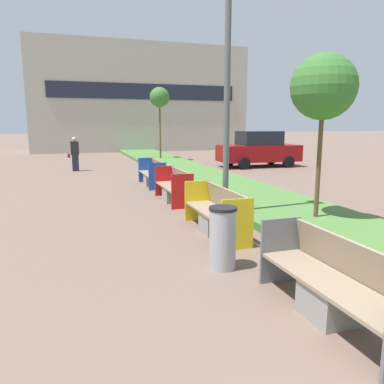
# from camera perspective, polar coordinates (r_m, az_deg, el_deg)

# --- Properties ---
(planter_grass_strip) EXTENTS (2.80, 120.00, 0.18)m
(planter_grass_strip) POSITION_cam_1_polar(r_m,az_deg,el_deg) (13.35, 4.66, 1.05)
(planter_grass_strip) COLOR #4C7A38
(planter_grass_strip) RESTS_ON ground
(building_backdrop) EXTENTS (17.56, 6.16, 8.57)m
(building_backdrop) POSITION_cam_1_polar(r_m,az_deg,el_deg) (33.58, -8.08, 13.79)
(building_backdrop) COLOR #B2AD9E
(building_backdrop) RESTS_ON ground
(bench_grey_frame) EXTENTS (0.65, 2.25, 0.94)m
(bench_grey_frame) POSITION_cam_1_polar(r_m,az_deg,el_deg) (4.78, 20.68, -13.52)
(bench_grey_frame) COLOR gray
(bench_grey_frame) RESTS_ON ground
(bench_yellow_frame) EXTENTS (0.65, 2.27, 0.94)m
(bench_yellow_frame) POSITION_cam_1_polar(r_m,az_deg,el_deg) (7.81, 3.77, -3.57)
(bench_yellow_frame) COLOR gray
(bench_yellow_frame) RESTS_ON ground
(bench_red_frame) EXTENTS (0.65, 2.02, 0.94)m
(bench_red_frame) POSITION_cam_1_polar(r_m,az_deg,el_deg) (10.92, -2.74, 0.43)
(bench_red_frame) COLOR gray
(bench_red_frame) RESTS_ON ground
(bench_blue_frame) EXTENTS (0.65, 2.01, 0.94)m
(bench_blue_frame) POSITION_cam_1_polar(r_m,az_deg,el_deg) (13.80, -6.02, 2.49)
(bench_blue_frame) COLOR gray
(bench_blue_frame) RESTS_ON ground
(litter_bin) EXTENTS (0.44, 0.44, 0.99)m
(litter_bin) POSITION_cam_1_polar(r_m,az_deg,el_deg) (5.91, 4.68, -6.96)
(litter_bin) COLOR #9EA0A5
(litter_bin) RESTS_ON ground
(street_lamp_post) EXTENTS (0.24, 0.44, 7.00)m
(street_lamp_post) POSITION_cam_1_polar(r_m,az_deg,el_deg) (8.87, 5.47, 20.90)
(street_lamp_post) COLOR #56595B
(street_lamp_post) RESTS_ON ground
(sapling_tree_near) EXTENTS (1.40, 1.40, 3.73)m
(sapling_tree_near) POSITION_cam_1_polar(r_m,az_deg,el_deg) (8.73, 19.40, 14.78)
(sapling_tree_near) COLOR brown
(sapling_tree_near) RESTS_ON ground
(sapling_tree_far) EXTENTS (1.18, 1.18, 4.37)m
(sapling_tree_far) POSITION_cam_1_polar(r_m,az_deg,el_deg) (22.97, -4.96, 14.10)
(sapling_tree_far) COLOR brown
(sapling_tree_far) RESTS_ON ground
(pedestrian_walking) EXTENTS (0.53, 0.24, 1.63)m
(pedestrian_walking) POSITION_cam_1_polar(r_m,az_deg,el_deg) (18.77, -17.43, 5.56)
(pedestrian_walking) COLOR #232633
(pedestrian_walking) RESTS_ON ground
(parked_car_distant) EXTENTS (4.25, 2.00, 1.86)m
(parked_car_distant) POSITION_cam_1_polar(r_m,az_deg,el_deg) (20.05, 10.13, 6.42)
(parked_car_distant) COLOR maroon
(parked_car_distant) RESTS_ON ground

